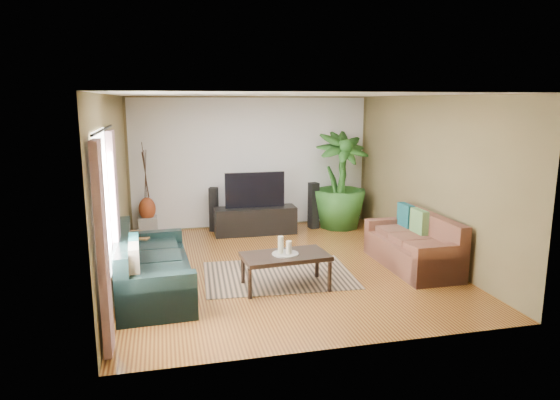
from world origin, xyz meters
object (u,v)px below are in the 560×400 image
object	(u,v)px
sofa_left	(153,262)
vase	(147,209)
television	(255,190)
side_table	(138,251)
coffee_table	(285,271)
pedestal	(148,226)
potted_plant	(340,181)
tv_stand	(255,221)
speaker_left	(214,209)
speaker_right	(313,205)
sofa_right	(412,241)

from	to	relation	value
sofa_left	vase	distance (m)	3.12
television	side_table	bearing A→B (deg)	-143.98
coffee_table	pedestal	size ratio (longest dim) A/B	3.36
potted_plant	side_table	world-z (taller)	potted_plant
pedestal	tv_stand	bearing A→B (deg)	-11.35
potted_plant	pedestal	bearing A→B (deg)	175.37
sofa_left	television	world-z (taller)	television
potted_plant	vase	world-z (taller)	potted_plant
television	tv_stand	bearing A→B (deg)	-90.00
speaker_left	sofa_left	bearing A→B (deg)	-90.37
speaker_right	vase	bearing A→B (deg)	164.33
speaker_right	potted_plant	xyz separation A→B (m)	(0.55, -0.07, 0.51)
vase	side_table	distance (m)	2.01
potted_plant	sofa_left	bearing A→B (deg)	-143.14
speaker_left	vase	world-z (taller)	speaker_left
speaker_left	side_table	bearing A→B (deg)	-105.41
tv_stand	pedestal	bearing A→B (deg)	169.53
pedestal	vase	bearing A→B (deg)	0.00
side_table	sofa_right	bearing A→B (deg)	-13.16
coffee_table	side_table	xyz separation A→B (m)	(-2.07, 1.40, 0.02)
coffee_table	pedestal	distance (m)	3.92
coffee_table	speaker_right	distance (m)	3.44
sofa_left	speaker_left	world-z (taller)	speaker_left
tv_stand	side_table	xyz separation A→B (m)	(-2.19, -1.57, 0.00)
tv_stand	speaker_right	world-z (taller)	speaker_right
speaker_right	vase	world-z (taller)	speaker_right
pedestal	vase	distance (m)	0.34
pedestal	vase	size ratio (longest dim) A/B	0.78
sofa_left	speaker_right	size ratio (longest dim) A/B	2.33
speaker_right	pedestal	distance (m)	3.36
sofa_right	potted_plant	world-z (taller)	potted_plant
sofa_right	speaker_left	world-z (taller)	speaker_left
pedestal	side_table	bearing A→B (deg)	-93.16
tv_stand	television	bearing A→B (deg)	90.88
potted_plant	coffee_table	bearing A→B (deg)	-122.06
coffee_table	tv_stand	bearing A→B (deg)	82.82
side_table	vase	bearing A→B (deg)	86.84
speaker_right	side_table	xyz separation A→B (m)	(-3.45, -1.74, -0.21)
tv_stand	potted_plant	xyz separation A→B (m)	(1.80, 0.10, 0.72)
sofa_left	side_table	size ratio (longest dim) A/B	4.12
tv_stand	vase	size ratio (longest dim) A/B	3.52
sofa_left	tv_stand	distance (m)	3.32
speaker_right	tv_stand	bearing A→B (deg)	176.25
television	pedestal	size ratio (longest dim) A/B	3.30
sofa_right	side_table	world-z (taller)	sofa_right
television	vase	size ratio (longest dim) A/B	2.58
sofa_left	vase	bearing A→B (deg)	0.09
tv_stand	television	distance (m)	0.62
television	vase	bearing A→B (deg)	169.18
speaker_right	potted_plant	bearing A→B (deg)	-18.40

